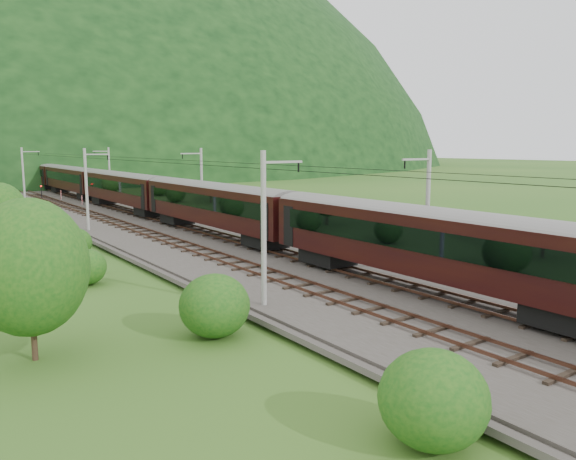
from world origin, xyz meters
TOP-DOWN VIEW (x-y plane):
  - ground at (0.00, 0.00)m, footprint 600.00×600.00m
  - railbed at (0.00, 10.00)m, footprint 14.00×220.00m
  - track_left at (-2.40, 10.00)m, footprint 2.40×220.00m
  - track_right at (2.40, 10.00)m, footprint 2.40×220.00m
  - catenary_left at (-6.12, 32.00)m, footprint 2.54×192.28m
  - catenary_right at (6.12, 32.00)m, footprint 2.54×192.28m
  - overhead_wires at (0.00, 10.00)m, footprint 4.83×198.00m
  - train at (2.40, 46.06)m, footprint 3.27×180.75m
  - hazard_post_near at (-0.48, 67.14)m, footprint 0.15×0.15m
  - hazard_post_far at (0.12, 57.65)m, footprint 0.14×0.14m
  - signal at (-3.08, 68.20)m, footprint 0.25×0.25m
  - vegetation_left at (-13.89, 6.10)m, footprint 11.98×142.27m
  - vegetation_right at (12.03, 10.12)m, footprint 6.69×102.49m

SIDE VIEW (x-z plane):
  - ground at x=0.00m, z-range 0.00..0.00m
  - railbed at x=0.00m, z-range 0.00..0.30m
  - track_left at x=-2.40m, z-range 0.24..0.51m
  - track_right at x=2.40m, z-range 0.24..0.51m
  - hazard_post_far at x=0.12m, z-range 0.30..1.58m
  - hazard_post_near at x=-0.48m, z-range 0.30..1.69m
  - vegetation_right at x=12.03m, z-range -0.18..2.78m
  - signal at x=-3.08m, z-range 0.49..2.72m
  - vegetation_left at x=-13.89m, z-range -0.69..6.06m
  - train at x=2.40m, z-range 0.98..6.67m
  - catenary_left at x=-6.12m, z-range 0.50..8.50m
  - catenary_right at x=6.12m, z-range 0.50..8.50m
  - overhead_wires at x=0.00m, z-range 7.08..7.12m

